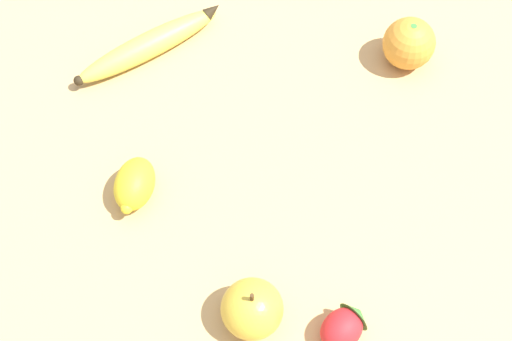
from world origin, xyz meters
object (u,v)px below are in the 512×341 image
at_px(orange, 409,43).
at_px(strawberry, 344,326).
at_px(banana, 150,45).
at_px(apple, 252,309).
at_px(lemon, 134,184).

distance_m(orange, strawberry, 0.39).
xyz_separation_m(banana, orange, (-0.32, -0.14, 0.02)).
distance_m(apple, lemon, 0.21).
bearing_deg(strawberry, banana, 76.86).
height_order(orange, lemon, orange).
distance_m(banana, strawberry, 0.46).
height_order(banana, orange, orange).
bearing_deg(banana, lemon, -124.35).
bearing_deg(lemon, banana, -64.51).
bearing_deg(lemon, apple, 157.97).
relative_size(banana, orange, 2.97).
xyz_separation_m(apple, lemon, (0.19, -0.08, -0.01)).
bearing_deg(apple, lemon, -22.03).
height_order(apple, lemon, apple).
bearing_deg(strawberry, orange, 29.58).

